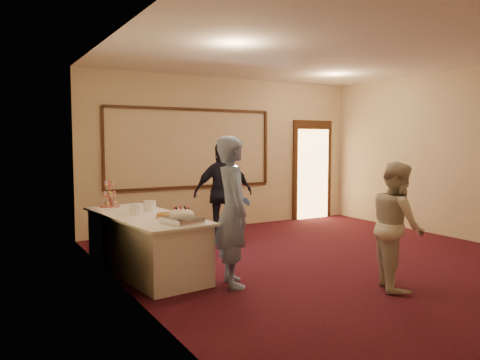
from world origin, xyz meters
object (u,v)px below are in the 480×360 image
buffet_table (145,243)px  plate_stack_a (136,209)px  tart (167,216)px  woman (397,225)px  cupcake_stand (110,197)px  pavlova_tray (182,217)px  guest (223,193)px  plate_stack_b (150,206)px  man (233,211)px

buffet_table → plate_stack_a: bearing=155.6°
tart → woman: size_ratio=0.19×
cupcake_stand → plate_stack_a: cupcake_stand is taller
pavlova_tray → cupcake_stand: bearing=101.9°
pavlova_tray → guest: size_ratio=0.30×
tart → plate_stack_b: bearing=88.7°
man → woman: 1.94m
buffet_table → man: bearing=-56.1°
pavlova_tray → woman: woman is taller
guest → tart: bearing=57.2°
plate_stack_b → plate_stack_a: bearing=-139.1°
pavlova_tray → man: man is taller
buffet_table → cupcake_stand: (-0.21, 0.97, 0.53)m
tart → pavlova_tray: bearing=-88.2°
tart → man: (0.57, -0.69, 0.10)m
man → pavlova_tray: bearing=82.0°
plate_stack_a → woman: woman is taller
cupcake_stand → man: 2.26m
buffet_table → pavlova_tray: pavlova_tray is taller
buffet_table → woman: 3.20m
plate_stack_b → pavlova_tray: bearing=-90.1°
woman → cupcake_stand: bearing=70.6°
tart → cupcake_stand: bearing=105.1°
woman → tart: bearing=82.7°
cupcake_stand → man: size_ratio=0.23×
pavlova_tray → woman: bearing=-30.4°
plate_stack_a → man: size_ratio=0.10×
plate_stack_a → cupcake_stand: bearing=96.3°
pavlova_tray → plate_stack_b: pavlova_tray is taller
pavlova_tray → man: bearing=-23.2°
buffet_table → tart: bearing=-68.2°
man → woman: size_ratio=1.20×
cupcake_stand → guest: size_ratio=0.25×
tart → woman: 2.81m
buffet_table → tart: size_ratio=8.24×
plate_stack_b → tart: plate_stack_b is taller
plate_stack_a → tart: 0.52m
tart → woman: woman is taller
plate_stack_b → man: size_ratio=0.09×
pavlova_tray → man: (0.56, -0.24, 0.05)m
plate_stack_a → man: (0.84, -1.13, 0.06)m
woman → plate_stack_a: bearing=79.5°
plate_stack_b → buffet_table: bearing=-120.7°
plate_stack_b → cupcake_stand: bearing=119.4°
buffet_table → guest: bearing=31.3°
pavlova_tray → cupcake_stand: (-0.38, 1.82, 0.07)m
buffet_table → cupcake_stand: bearing=102.2°
plate_stack_a → plate_stack_b: size_ratio=1.04×
plate_stack_a → pavlova_tray: bearing=-72.6°
plate_stack_a → woman: (2.47, -2.18, -0.09)m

